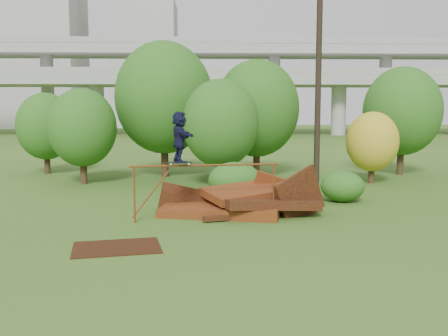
{
  "coord_description": "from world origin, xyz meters",
  "views": [
    {
      "loc": [
        -1.27,
        -14.67,
        3.48
      ],
      "look_at": [
        -0.8,
        2.0,
        1.6
      ],
      "focal_mm": 40.0,
      "sensor_mm": 36.0,
      "label": 1
    }
  ],
  "objects_px": {
    "skater": "(180,137)",
    "utility_pole": "(318,70)",
    "scrap_pile": "(241,203)",
    "flat_plate": "(117,247)"
  },
  "relations": [
    {
      "from": "scrap_pile",
      "to": "skater",
      "type": "height_order",
      "value": "skater"
    },
    {
      "from": "scrap_pile",
      "to": "flat_plate",
      "type": "xyz_separation_m",
      "value": [
        -3.45,
        -4.3,
        -0.35
      ]
    },
    {
      "from": "skater",
      "to": "utility_pole",
      "type": "relative_size",
      "value": 0.15
    },
    {
      "from": "scrap_pile",
      "to": "skater",
      "type": "distance_m",
      "value": 3.3
    },
    {
      "from": "scrap_pile",
      "to": "skater",
      "type": "bearing_deg",
      "value": -149.67
    },
    {
      "from": "skater",
      "to": "utility_pole",
      "type": "height_order",
      "value": "utility_pole"
    },
    {
      "from": "skater",
      "to": "utility_pole",
      "type": "distance_m",
      "value": 10.39
    },
    {
      "from": "scrap_pile",
      "to": "utility_pole",
      "type": "distance_m",
      "value": 9.42
    },
    {
      "from": "flat_plate",
      "to": "utility_pole",
      "type": "xyz_separation_m",
      "value": [
        7.52,
        11.1,
        5.44
      ]
    },
    {
      "from": "skater",
      "to": "flat_plate",
      "type": "distance_m",
      "value": 4.37
    }
  ]
}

